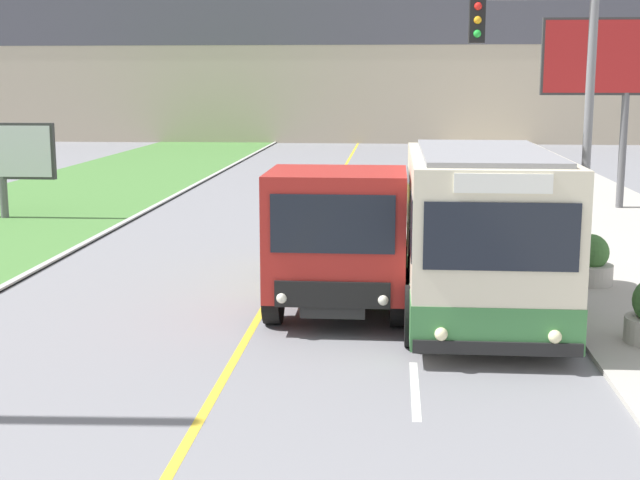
# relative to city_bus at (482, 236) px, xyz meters

# --- Properties ---
(apartment_block_background) EXTENTS (80.00, 8.04, 18.48)m
(apartment_block_background) POSITION_rel_city_bus_xyz_m (-3.96, 48.23, 7.69)
(apartment_block_background) COLOR #BCAD93
(apartment_block_background) RESTS_ON ground_plane
(city_bus) EXTENTS (2.68, 5.73, 3.06)m
(city_bus) POSITION_rel_city_bus_xyz_m (0.00, 0.00, 0.00)
(city_bus) COLOR beige
(city_bus) RESTS_ON ground_plane
(dump_truck) EXTENTS (2.50, 6.78, 2.70)m
(dump_truck) POSITION_rel_city_bus_xyz_m (-2.53, 0.74, -0.22)
(dump_truck) COLOR black
(dump_truck) RESTS_ON ground_plane
(car_distant) EXTENTS (1.80, 4.30, 1.45)m
(car_distant) POSITION_rel_city_bus_xyz_m (0.34, 17.91, -0.86)
(car_distant) COLOR black
(car_distant) RESTS_ON ground_plane
(traffic_light_mast) EXTENTS (2.28, 0.32, 6.10)m
(traffic_light_mast) POSITION_rel_city_bus_xyz_m (1.33, 1.12, 2.32)
(traffic_light_mast) COLOR slate
(traffic_light_mast) RESTS_ON ground_plane
(billboard_large) EXTENTS (5.48, 0.24, 6.19)m
(billboard_large) POSITION_rel_city_bus_xyz_m (5.89, 14.27, 3.21)
(billboard_large) COLOR #59595B
(billboard_large) RESTS_ON ground_plane
(billboard_small) EXTENTS (3.38, 0.24, 2.95)m
(billboard_small) POSITION_rel_city_bus_xyz_m (-13.55, 10.84, 0.46)
(billboard_small) COLOR #59595B
(billboard_small) RESTS_ON ground_plane
(planter_round_second) EXTENTS (0.94, 0.94, 1.04)m
(planter_round_second) POSITION_rel_city_bus_xyz_m (2.52, 2.86, -1.01)
(planter_round_second) COLOR #B7B2A8
(planter_round_second) RESTS_ON sidewalk_right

